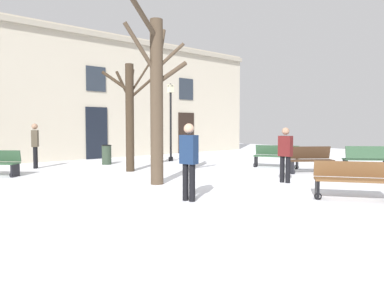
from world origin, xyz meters
name	(u,v)px	position (x,y,z in m)	size (l,w,h in m)	color
ground_plane	(229,180)	(0.00, 0.00, 0.00)	(33.40, 33.40, 0.00)	white
building_facade	(99,94)	(0.00, 9.31, 3.31)	(20.88, 0.60, 6.50)	#BCB29E
tree_right_of_center	(130,112)	(-1.36, 3.78, 2.19)	(1.80, 1.44, 4.20)	#382B1E
tree_center	(156,95)	(-2.20, 0.77, 2.58)	(2.23, 1.42, 4.97)	#4C3D2D
streetlamp	(171,114)	(1.94, 5.75, 2.26)	(0.30, 0.30, 3.69)	black
litter_bin	(107,155)	(-1.05, 6.39, 0.43)	(0.43, 0.43, 0.85)	#2D3D2D
bench_back_to_back_right	(366,159)	(5.01, -2.00, 0.49)	(1.42, 1.40, 0.97)	#2D4C33
bench_near_lamp	(310,160)	(3.31, -0.79, 0.48)	(1.57, 1.26, 0.95)	#3D2819
bench_by_litter_bin	(276,156)	(3.74, 0.98, 0.47)	(1.23, 1.78, 0.90)	#2D4C33
bench_back_to_back_left	(354,180)	(0.12, -3.84, 0.45)	(1.42, 1.66, 0.87)	brown
person_by_shop_door	(285,152)	(0.88, -1.45, 0.90)	(0.28, 0.41, 1.64)	black
person_near_bench	(189,158)	(-2.89, -1.55, 0.97)	(0.32, 0.43, 1.75)	black
person_crossing_plaza	(35,143)	(-3.83, 6.95, 1.00)	(0.36, 0.44, 1.78)	black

